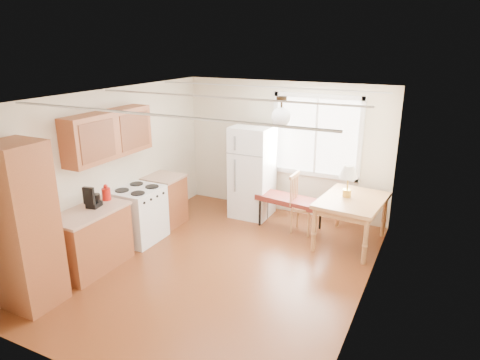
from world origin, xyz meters
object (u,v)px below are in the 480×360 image
Objects in this scene: dining_table at (352,205)px; refrigerator at (252,172)px; bench at (290,201)px; chair at (299,199)px.

refrigerator is at bearing 173.13° from dining_table.
chair reaches higher than bench.
chair is at bearing 178.88° from dining_table.
chair is at bearing -16.15° from bench.
refrigerator is 1.28× the size of dining_table.
chair is (0.17, -0.08, 0.09)m from bench.
chair is at bearing -17.97° from refrigerator.
refrigerator reaches higher than bench.
chair is (-0.93, 0.10, -0.09)m from dining_table.
dining_table is at bearing -1.41° from bench.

